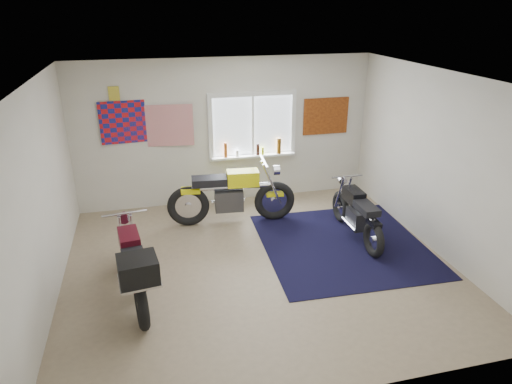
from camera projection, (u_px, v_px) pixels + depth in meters
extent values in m
plane|color=#9E896B|center=(259.00, 265.00, 6.70)|extent=(5.50, 5.50, 0.00)
plane|color=white|center=(259.00, 78.00, 5.66)|extent=(5.50, 5.50, 0.00)
plane|color=silver|center=(226.00, 132.00, 8.42)|extent=(5.50, 0.00, 5.50)
plane|color=silver|center=(330.00, 280.00, 3.94)|extent=(5.50, 0.00, 5.50)
plane|color=silver|center=(41.00, 199.00, 5.57)|extent=(0.00, 5.00, 5.00)
plane|color=silver|center=(438.00, 164.00, 6.79)|extent=(0.00, 5.00, 5.00)
cube|color=black|center=(343.00, 244.00, 7.26)|extent=(2.59, 2.69, 0.01)
cube|color=white|center=(252.00, 126.00, 8.48)|extent=(1.50, 0.02, 1.10)
cube|color=white|center=(252.00, 94.00, 8.24)|extent=(1.66, 0.06, 0.08)
cube|color=white|center=(253.00, 156.00, 8.69)|extent=(1.66, 0.06, 0.08)
cube|color=white|center=(210.00, 128.00, 8.29)|extent=(0.08, 0.06, 1.10)
cube|color=white|center=(293.00, 123.00, 8.64)|extent=(0.08, 0.06, 1.10)
cube|color=white|center=(253.00, 126.00, 8.47)|extent=(0.04, 0.06, 1.10)
cube|color=white|center=(253.00, 156.00, 8.63)|extent=(1.60, 0.16, 0.04)
cylinder|color=#974216|center=(226.00, 150.00, 8.44)|extent=(0.07, 0.07, 0.28)
cylinder|color=silver|center=(237.00, 153.00, 8.52)|extent=(0.06, 0.06, 0.12)
cylinder|color=black|center=(258.00, 149.00, 8.59)|extent=(0.06, 0.06, 0.22)
cylinder|color=#D6E81B|center=(263.00, 151.00, 8.63)|extent=(0.05, 0.05, 0.14)
cylinder|color=brown|center=(279.00, 146.00, 8.67)|extent=(0.09, 0.09, 0.30)
plane|color=red|center=(129.00, 122.00, 7.91)|extent=(1.00, 0.07, 1.00)
plane|color=red|center=(168.00, 126.00, 8.08)|extent=(0.90, 0.09, 0.90)
cube|color=gold|center=(114.00, 94.00, 7.68)|extent=(0.18, 0.02, 0.24)
cube|color=#A54C14|center=(326.00, 116.00, 8.76)|extent=(0.90, 0.03, 0.70)
torus|color=black|center=(275.00, 201.00, 7.99)|extent=(0.73, 0.20, 0.72)
torus|color=black|center=(188.00, 206.00, 7.78)|extent=(0.73, 0.20, 0.72)
cylinder|color=silver|center=(275.00, 201.00, 7.99)|extent=(0.13, 0.12, 0.12)
cylinder|color=silver|center=(188.00, 206.00, 7.78)|extent=(0.13, 0.12, 0.12)
cylinder|color=silver|center=(232.00, 187.00, 7.77)|extent=(1.35, 0.21, 0.10)
cube|color=#333335|center=(229.00, 200.00, 7.85)|extent=(0.51, 0.34, 0.36)
cylinder|color=silver|center=(228.00, 201.00, 8.05)|extent=(0.59, 0.13, 0.07)
cube|color=yellow|center=(243.00, 178.00, 7.74)|extent=(0.56, 0.32, 0.26)
cube|color=black|center=(209.00, 181.00, 7.66)|extent=(0.61, 0.35, 0.13)
cube|color=yellow|center=(191.00, 190.00, 7.67)|extent=(0.33, 0.20, 0.09)
cube|color=yellow|center=(275.00, 194.00, 7.94)|extent=(0.31, 0.18, 0.05)
cylinder|color=silver|center=(264.00, 161.00, 7.68)|extent=(0.10, 0.67, 0.04)
cylinder|color=silver|center=(276.00, 170.00, 7.78)|extent=(0.12, 0.18, 0.17)
torus|color=black|center=(341.00, 206.00, 7.96)|extent=(0.12, 0.56, 0.55)
torus|color=black|center=(374.00, 239.00, 6.86)|extent=(0.12, 0.56, 0.55)
cylinder|color=silver|center=(341.00, 206.00, 7.96)|extent=(0.09, 0.10, 0.10)
cylinder|color=silver|center=(374.00, 239.00, 6.86)|extent=(0.09, 0.10, 0.10)
cylinder|color=silver|center=(357.00, 206.00, 7.30)|extent=(0.08, 1.11, 0.08)
cube|color=#333335|center=(358.00, 218.00, 7.34)|extent=(0.25, 0.40, 0.30)
cylinder|color=silver|center=(349.00, 224.00, 7.34)|extent=(0.06, 0.48, 0.06)
cube|color=black|center=(354.00, 196.00, 7.40)|extent=(0.23, 0.44, 0.21)
cube|color=black|center=(367.00, 208.00, 6.99)|extent=(0.25, 0.49, 0.11)
cube|color=black|center=(374.00, 223.00, 6.80)|extent=(0.14, 0.26, 0.07)
cube|color=black|center=(341.00, 201.00, 7.92)|extent=(0.12, 0.25, 0.04)
cylinder|color=silver|center=(347.00, 176.00, 7.58)|extent=(0.55, 0.03, 0.03)
cylinder|color=silver|center=(342.00, 180.00, 7.79)|extent=(0.14, 0.09, 0.14)
torus|color=black|center=(128.00, 251.00, 6.48)|extent=(0.20, 0.63, 0.62)
torus|color=black|center=(141.00, 304.00, 5.33)|extent=(0.20, 0.63, 0.62)
cylinder|color=silver|center=(128.00, 251.00, 6.48)|extent=(0.11, 0.12, 0.10)
cylinder|color=silver|center=(141.00, 304.00, 5.33)|extent=(0.11, 0.12, 0.10)
cylinder|color=silver|center=(132.00, 256.00, 5.79)|extent=(0.23, 1.20, 0.09)
cube|color=#333335|center=(134.00, 272.00, 5.83)|extent=(0.32, 0.46, 0.32)
cylinder|color=silver|center=(123.00, 281.00, 5.82)|extent=(0.13, 0.53, 0.07)
cube|color=#430A15|center=(129.00, 241.00, 5.89)|extent=(0.30, 0.50, 0.23)
cube|color=black|center=(134.00, 261.00, 5.46)|extent=(0.33, 0.55, 0.11)
cube|color=#430A15|center=(139.00, 283.00, 5.27)|extent=(0.19, 0.30, 0.08)
cube|color=#430A15|center=(127.00, 244.00, 6.43)|extent=(0.17, 0.28, 0.05)
cylinder|color=silver|center=(124.00, 213.00, 6.07)|extent=(0.59, 0.11, 0.03)
cylinder|color=silver|center=(124.00, 218.00, 6.29)|extent=(0.16, 0.11, 0.15)
cube|color=black|center=(138.00, 270.00, 5.04)|extent=(0.47, 0.45, 0.29)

